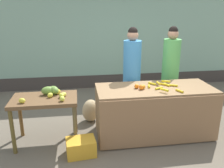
% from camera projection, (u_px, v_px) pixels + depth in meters
% --- Properties ---
extents(ground_plane, '(24.00, 24.00, 0.00)m').
position_uv_depth(ground_plane, '(132.00, 135.00, 4.23)').
color(ground_plane, '#665B4C').
extents(market_wall_back, '(8.79, 0.23, 3.03)m').
position_uv_depth(market_wall_back, '(110.00, 35.00, 6.53)').
color(market_wall_back, '#8CB299').
rests_on(market_wall_back, ground).
extents(fruit_stall_counter, '(2.00, 0.86, 0.88)m').
position_uv_depth(fruit_stall_counter, '(154.00, 112.00, 4.13)').
color(fruit_stall_counter, olive).
rests_on(fruit_stall_counter, ground).
extents(side_table_wooden, '(1.04, 0.64, 0.80)m').
position_uv_depth(side_table_wooden, '(45.00, 104.00, 3.81)').
color(side_table_wooden, brown).
rests_on(side_table_wooden, ground).
extents(banana_bunch_pile, '(0.54, 0.59, 0.07)m').
position_uv_depth(banana_bunch_pile, '(163.00, 86.00, 4.03)').
color(banana_bunch_pile, gold).
rests_on(banana_bunch_pile, fruit_stall_counter).
extents(orange_pile, '(0.18, 0.15, 0.09)m').
position_uv_depth(orange_pile, '(140.00, 87.00, 3.93)').
color(orange_pile, orange).
rests_on(orange_pile, fruit_stall_counter).
extents(mango_papaya_pile, '(0.72, 0.57, 0.14)m').
position_uv_depth(mango_papaya_pile, '(51.00, 92.00, 3.87)').
color(mango_papaya_pile, yellow).
rests_on(mango_papaya_pile, side_table_wooden).
extents(vendor_woman_blue_shirt, '(0.34, 0.34, 1.85)m').
position_uv_depth(vendor_woman_blue_shirt, '(132.00, 75.00, 4.59)').
color(vendor_woman_blue_shirt, '#33333D').
rests_on(vendor_woman_blue_shirt, ground).
extents(vendor_woman_green_shirt, '(0.34, 0.34, 1.85)m').
position_uv_depth(vendor_woman_green_shirt, '(170.00, 72.00, 4.78)').
color(vendor_woman_green_shirt, '#33333D').
rests_on(vendor_woman_green_shirt, ground).
extents(produce_crate, '(0.47, 0.36, 0.26)m').
position_uv_depth(produce_crate, '(81.00, 147.00, 3.62)').
color(produce_crate, gold).
rests_on(produce_crate, ground).
extents(produce_sack, '(0.47, 0.47, 0.45)m').
position_uv_depth(produce_sack, '(91.00, 111.00, 4.69)').
color(produce_sack, tan).
rests_on(produce_sack, ground).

